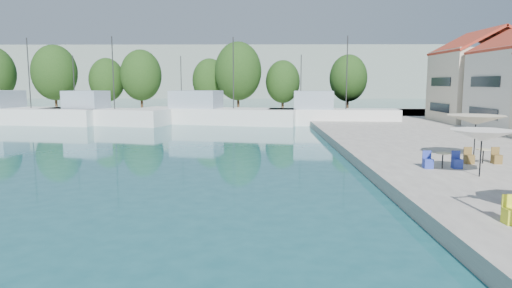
{
  "coord_description": "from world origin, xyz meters",
  "views": [
    {
      "loc": [
        0.73,
        2.17,
        4.7
      ],
      "look_at": [
        0.44,
        26.0,
        1.5
      ],
      "focal_mm": 32.0,
      "sensor_mm": 36.0,
      "label": 1
    }
  ],
  "objects_px": {
    "trawler_03": "(215,114)",
    "trawler_01": "(11,114)",
    "trawler_02": "(100,115)",
    "umbrella_white": "(482,136)",
    "trawler_04": "(329,116)",
    "umbrella_cream": "(476,120)"
  },
  "relations": [
    {
      "from": "trawler_03",
      "to": "umbrella_white",
      "type": "distance_m",
      "value": 36.12
    },
    {
      "from": "trawler_03",
      "to": "trawler_04",
      "type": "height_order",
      "value": "same"
    },
    {
      "from": "trawler_02",
      "to": "umbrella_white",
      "type": "height_order",
      "value": "trawler_02"
    },
    {
      "from": "trawler_02",
      "to": "umbrella_cream",
      "type": "relative_size",
      "value": 4.99
    },
    {
      "from": "trawler_01",
      "to": "umbrella_white",
      "type": "height_order",
      "value": "trawler_01"
    },
    {
      "from": "trawler_02",
      "to": "trawler_03",
      "type": "distance_m",
      "value": 12.95
    },
    {
      "from": "trawler_04",
      "to": "trawler_03",
      "type": "bearing_deg",
      "value": 178.67
    },
    {
      "from": "umbrella_cream",
      "to": "trawler_04",
      "type": "bearing_deg",
      "value": 98.48
    },
    {
      "from": "trawler_03",
      "to": "trawler_01",
      "type": "bearing_deg",
      "value": -167.5
    },
    {
      "from": "umbrella_cream",
      "to": "trawler_01",
      "type": "bearing_deg",
      "value": 145.15
    },
    {
      "from": "trawler_01",
      "to": "trawler_02",
      "type": "relative_size",
      "value": 1.46
    },
    {
      "from": "trawler_02",
      "to": "trawler_03",
      "type": "xyz_separation_m",
      "value": [
        12.91,
        1.05,
        -0.0
      ]
    },
    {
      "from": "umbrella_white",
      "to": "umbrella_cream",
      "type": "relative_size",
      "value": 0.9
    },
    {
      "from": "trawler_01",
      "to": "trawler_04",
      "type": "height_order",
      "value": "same"
    },
    {
      "from": "trawler_01",
      "to": "umbrella_cream",
      "type": "distance_m",
      "value": 50.07
    },
    {
      "from": "trawler_01",
      "to": "trawler_04",
      "type": "bearing_deg",
      "value": 7.42
    },
    {
      "from": "trawler_04",
      "to": "umbrella_cream",
      "type": "xyz_separation_m",
      "value": [
        3.95,
        -26.48,
        1.65
      ]
    },
    {
      "from": "trawler_01",
      "to": "trawler_03",
      "type": "distance_m",
      "value": 24.1
    },
    {
      "from": "trawler_01",
      "to": "trawler_04",
      "type": "xyz_separation_m",
      "value": [
        37.12,
        -2.12,
        0.0
      ]
    },
    {
      "from": "umbrella_white",
      "to": "umbrella_cream",
      "type": "height_order",
      "value": "umbrella_cream"
    },
    {
      "from": "trawler_02",
      "to": "umbrella_cream",
      "type": "distance_m",
      "value": 40.31
    },
    {
      "from": "trawler_02",
      "to": "umbrella_white",
      "type": "xyz_separation_m",
      "value": [
        27.96,
        -31.75,
        1.35
      ]
    }
  ]
}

